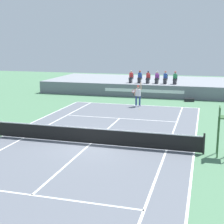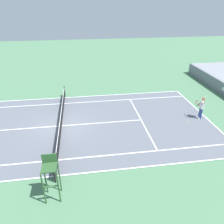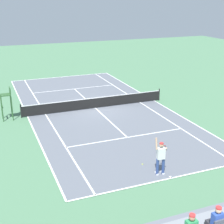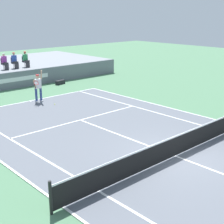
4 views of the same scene
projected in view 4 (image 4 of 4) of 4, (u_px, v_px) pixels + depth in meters
ground_plane at (176, 157)px, 13.57m from camera, size 80.00×80.00×0.00m
court at (176, 156)px, 13.57m from camera, size 11.08×23.88×0.03m
net at (176, 145)px, 13.42m from camera, size 11.98×0.10×1.07m
barrier_wall at (1, 82)px, 24.72m from camera, size 22.81×0.25×1.29m
spectator_seated_3 at (5, 62)px, 26.04m from camera, size 0.44×0.60×1.27m
spectator_seated_4 at (15, 61)px, 26.59m from camera, size 0.44×0.60×1.27m
spectator_seated_5 at (26, 60)px, 27.23m from camera, size 0.44×0.60×1.27m
tennis_player at (38, 87)px, 21.48m from camera, size 0.80×0.62×2.08m
tennis_ball at (55, 104)px, 21.12m from camera, size 0.07×0.07×0.07m
equipment_bag at (60, 82)px, 27.04m from camera, size 0.95×0.53×0.32m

